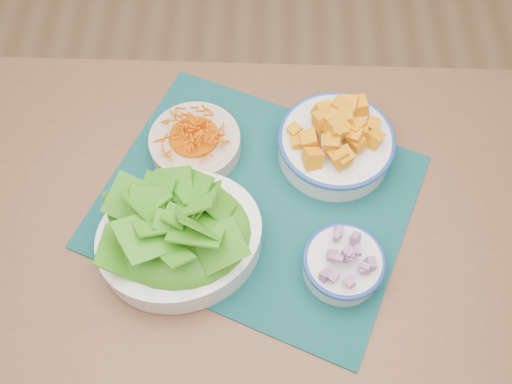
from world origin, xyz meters
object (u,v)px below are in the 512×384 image
carrot_bowl (195,140)px  onion_bowl (344,262)px  lettuce_bowl (179,233)px  squash_bowl (336,140)px  placemat (256,200)px  table (253,252)px

carrot_bowl → onion_bowl: onion_bowl is taller
lettuce_bowl → carrot_bowl: bearing=67.6°
onion_bowl → squash_bowl: bearing=90.3°
placemat → squash_bowl: size_ratio=2.11×
lettuce_bowl → onion_bowl: bearing=-27.6°
table → carrot_bowl: bearing=124.5°
table → placemat: 0.12m
table → onion_bowl: 0.22m
carrot_bowl → table: bearing=-56.5°
carrot_bowl → placemat: bearing=-43.0°
placemat → onion_bowl: bearing=-19.6°
carrot_bowl → lettuce_bowl: 0.21m
onion_bowl → placemat: bearing=137.8°
table → squash_bowl: squash_bowl is taller
table → squash_bowl: size_ratio=4.70×
placemat → onion_bowl: onion_bowl is taller
table → lettuce_bowl: size_ratio=3.47×
carrot_bowl → onion_bowl: 0.37m
squash_bowl → lettuce_bowl: lettuce_bowl is taller
table → lettuce_bowl: lettuce_bowl is taller
carrot_bowl → squash_bowl: size_ratio=0.77×
squash_bowl → onion_bowl: size_ratio=1.60×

